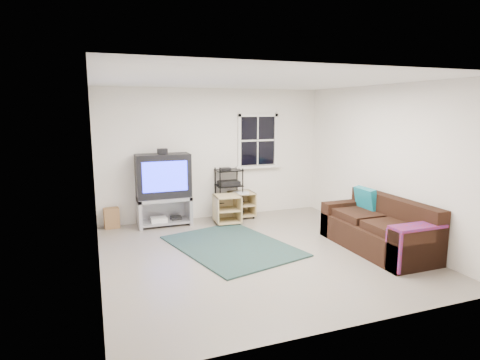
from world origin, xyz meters
name	(u,v)px	position (x,y,z in m)	size (l,w,h in m)	color
room	(258,144)	(0.95, 2.27, 1.48)	(4.60, 4.62, 4.60)	gray
tv_unit	(163,184)	(-1.08, 2.03, 0.81)	(1.00, 0.50, 1.47)	#A5A4AC
av_rack	(229,196)	(0.25, 2.09, 0.45)	(0.51, 0.37, 1.03)	black
side_table_left	(227,208)	(0.08, 1.73, 0.30)	(0.51, 0.51, 0.56)	tan
side_table_right	(241,202)	(0.51, 2.07, 0.30)	(0.48, 0.50, 0.55)	tan
sofa	(379,230)	(1.88, -0.50, 0.31)	(0.87, 1.95, 0.89)	black
shag_rug	(232,246)	(-0.27, 0.42, 0.01)	(1.56, 2.14, 0.03)	black
paper_bag	(112,218)	(-2.04, 2.16, 0.19)	(0.27, 0.17, 0.39)	#966643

